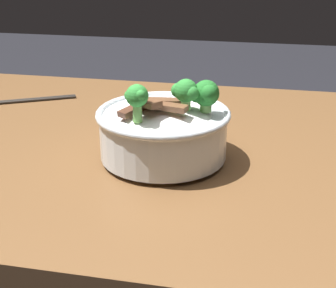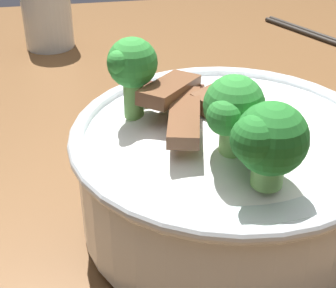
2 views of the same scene
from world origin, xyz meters
The scene contains 4 objects.
dining_table centered at (0.00, 0.00, 0.62)m, with size 1.13×0.83×0.78m.
rice_bowl centered at (-0.08, 0.08, 0.84)m, with size 0.24×0.24×0.16m.
drinking_glass centered at (0.36, 0.22, 0.82)m, with size 0.07×0.07×0.11m.
chopsticks_pair centered at (0.31, -0.19, 0.78)m, with size 0.21×0.12×0.01m.
Camera 2 is at (-0.41, 0.18, 1.07)m, focal length 57.06 mm.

